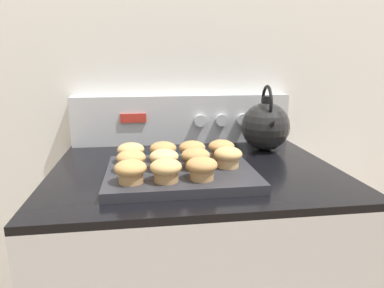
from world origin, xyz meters
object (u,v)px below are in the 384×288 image
(muffin_r2_c3, at_px, (221,149))
(muffin_r2_c1, at_px, (163,151))
(muffin_r2_c0, at_px, (131,152))
(tea_kettle, at_px, (266,126))
(muffin_r0_c1, at_px, (166,170))
(muffin_r1_c1, at_px, (164,159))
(muffin_r0_c0, at_px, (131,171))
(muffin_pan, at_px, (181,173))
(muffin_r1_c0, at_px, (131,160))
(muffin_r1_c2, at_px, (196,158))
(muffin_r1_c3, at_px, (228,156))
(muffin_r2_c2, at_px, (192,150))
(muffin_r0_c2, at_px, (202,168))

(muffin_r2_c3, bearing_deg, muffin_r2_c1, 179.58)
(muffin_r2_c0, height_order, tea_kettle, tea_kettle)
(muffin_r2_c3, bearing_deg, muffin_r0_c1, -135.08)
(muffin_r1_c1, xyz_separation_m, muffin_r2_c0, (-0.08, 0.08, 0.00))
(muffin_r0_c0, bearing_deg, muffin_pan, 34.02)
(muffin_pan, height_order, muffin_r1_c0, muffin_r1_c0)
(muffin_r1_c2, relative_size, muffin_r2_c1, 1.00)
(muffin_r2_c1, bearing_deg, muffin_r1_c2, -45.64)
(muffin_pan, height_order, muffin_r2_c3, muffin_r2_c3)
(muffin_r2_c0, xyz_separation_m, muffin_r2_c3, (0.25, -0.00, 0.00))
(muffin_r2_c0, height_order, muffin_r2_c1, same)
(muffin_r1_c1, distance_m, tea_kettle, 0.42)
(muffin_pan, bearing_deg, muffin_r0_c1, -116.40)
(muffin_r2_c1, relative_size, muffin_r2_c3, 1.00)
(muffin_r1_c2, xyz_separation_m, muffin_r1_c3, (0.08, -0.00, 0.00))
(muffin_r1_c3, relative_size, muffin_r2_c1, 1.00)
(muffin_r0_c0, distance_m, tea_kettle, 0.53)
(muffin_r0_c0, xyz_separation_m, muffin_r0_c1, (0.08, -0.00, 0.00))
(muffin_r2_c3, bearing_deg, muffin_r2_c2, -179.77)
(muffin_r0_c0, relative_size, muffin_r0_c2, 1.00)
(muffin_r0_c2, relative_size, tea_kettle, 0.34)
(muffin_pan, bearing_deg, muffin_r1_c1, 179.21)
(muffin_r1_c0, xyz_separation_m, muffin_r2_c0, (-0.00, 0.08, 0.00))
(muffin_pan, bearing_deg, muffin_r0_c2, -63.17)
(muffin_pan, distance_m, muffin_r0_c1, 0.10)
(muffin_r0_c0, distance_m, muffin_r1_c2, 0.18)
(muffin_r0_c0, distance_m, muffin_r2_c3, 0.29)
(muffin_r2_c1, bearing_deg, muffin_r1_c1, -91.69)
(muffin_r0_c2, bearing_deg, muffin_r2_c0, 135.78)
(muffin_r0_c0, height_order, muffin_r1_c1, same)
(muffin_r1_c0, height_order, muffin_r2_c0, same)
(muffin_r0_c0, height_order, muffin_r1_c3, same)
(muffin_r1_c1, relative_size, muffin_r2_c1, 1.00)
(muffin_pan, xyz_separation_m, muffin_r0_c0, (-0.12, -0.08, 0.04))
(muffin_r1_c3, xyz_separation_m, muffin_r2_c0, (-0.25, 0.08, 0.00))
(muffin_r2_c3, bearing_deg, muffin_r1_c1, -154.03)
(muffin_pan, distance_m, muffin_r0_c0, 0.15)
(muffin_r2_c2, bearing_deg, muffin_r2_c0, 179.73)
(muffin_r1_c3, height_order, muffin_r2_c0, same)
(muffin_pan, relative_size, tea_kettle, 1.73)
(muffin_pan, height_order, muffin_r2_c1, muffin_r2_c1)
(muffin_r1_c0, distance_m, muffin_r1_c1, 0.08)
(muffin_r0_c2, height_order, tea_kettle, tea_kettle)
(muffin_r1_c2, height_order, muffin_r1_c3, same)
(muffin_r2_c1, height_order, muffin_r2_c3, same)
(muffin_r2_c0, xyz_separation_m, muffin_r2_c1, (0.09, 0.00, 0.00))
(muffin_r1_c2, bearing_deg, muffin_r1_c3, -0.43)
(muffin_r1_c1, bearing_deg, muffin_r1_c0, 179.38)
(tea_kettle, bearing_deg, muffin_r2_c0, -160.59)
(muffin_r1_c0, xyz_separation_m, muffin_r2_c1, (0.08, 0.08, 0.00))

